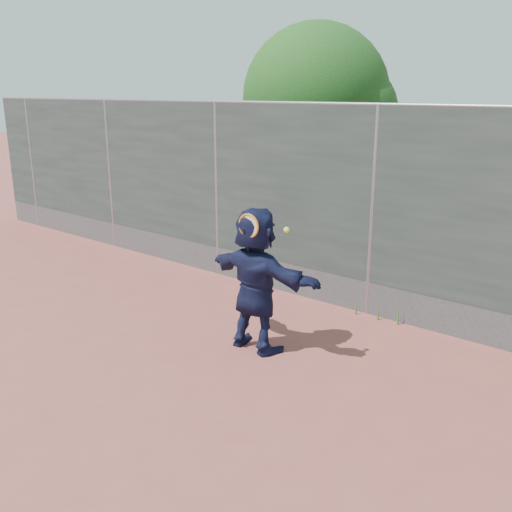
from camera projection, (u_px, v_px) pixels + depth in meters
The scene contains 6 objects.
ground at pixel (200, 412), 5.87m from camera, with size 80.00×80.00×0.00m, color #9E4C42.
player at pixel (256, 280), 7.07m from camera, with size 1.71×0.54×1.84m, color #161B3D.
fence at pixel (372, 208), 8.02m from camera, with size 20.00×0.06×3.03m.
swing_action at pixel (252, 228), 6.67m from camera, with size 0.68×0.16×0.51m.
tree_left at pixel (323, 102), 11.64m from camera, with size 3.15×3.00×4.53m.
weed_clump at pixel (381, 312), 8.16m from camera, with size 0.68×0.07×0.30m.
Camera 1 is at (3.73, -3.64, 3.19)m, focal length 40.00 mm.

